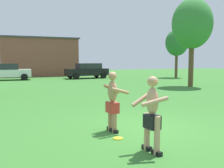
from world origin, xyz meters
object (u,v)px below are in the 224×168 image
at_px(frisbee, 118,138).
at_px(tree_behind_players, 177,43).
at_px(car_black_far_end, 87,70).
at_px(player_with_cap, 152,111).
at_px(car_white_near_post, 7,72).
at_px(tree_right_field, 192,24).
at_px(player_in_red, 113,100).

xyz_separation_m(frisbee, tree_behind_players, (14.86, 17.75, 3.74)).
bearing_deg(frisbee, car_black_far_end, 74.79).
height_order(player_with_cap, tree_behind_players, tree_behind_players).
bearing_deg(car_white_near_post, tree_right_field, -42.57).
bearing_deg(frisbee, player_in_red, 78.68).
distance_m(frisbee, tree_behind_players, 23.45).
bearing_deg(player_with_cap, player_in_red, 94.36).
height_order(player_with_cap, tree_right_field, tree_right_field).
height_order(car_black_far_end, tree_behind_players, tree_behind_players).
distance_m(frisbee, car_black_far_end, 21.10).
height_order(frisbee, tree_behind_players, tree_behind_players).
relative_size(frisbee, car_black_far_end, 0.06).
height_order(car_black_far_end, tree_right_field, tree_right_field).
xyz_separation_m(car_white_near_post, tree_right_field, (12.39, -11.38, 3.68)).
bearing_deg(car_white_near_post, player_with_cap, -83.39).
xyz_separation_m(player_in_red, tree_right_field, (9.97, 8.90, 3.64)).
distance_m(player_in_red, frisbee, 1.09).
xyz_separation_m(player_with_cap, player_in_red, (-0.14, 1.80, -0.02)).
xyz_separation_m(car_black_far_end, tree_right_field, (4.57, -10.77, 3.68)).
height_order(frisbee, tree_right_field, tree_right_field).
relative_size(player_in_red, tree_behind_players, 0.32).
bearing_deg(frisbee, player_with_cap, -76.50).
distance_m(player_in_red, tree_right_field, 13.85).
bearing_deg(player_with_cap, frisbee, 103.50).
distance_m(car_white_near_post, car_black_far_end, 7.84).
bearing_deg(car_white_near_post, tree_behind_players, -10.58).
relative_size(car_white_near_post, tree_right_field, 0.69).
xyz_separation_m(player_with_cap, tree_right_field, (9.83, 10.70, 3.61)).
xyz_separation_m(player_with_cap, car_black_far_end, (5.26, 21.48, -0.06)).
bearing_deg(player_in_red, tree_right_field, 41.77).
height_order(frisbee, car_white_near_post, car_white_near_post).
height_order(player_in_red, tree_behind_players, tree_behind_players).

